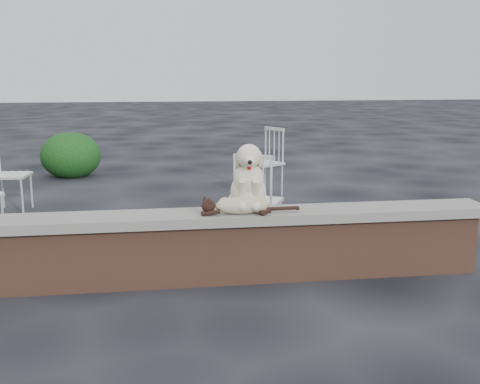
{
  "coord_description": "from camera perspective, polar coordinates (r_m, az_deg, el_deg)",
  "views": [
    {
      "loc": [
        0.34,
        -4.46,
        1.69
      ],
      "look_at": [
        1.01,
        0.2,
        0.7
      ],
      "focal_mm": 42.55,
      "sensor_mm": 36.0,
      "label": 1
    }
  ],
  "objects": [
    {
      "name": "chair_d",
      "position": [
        7.93,
        2.42,
        3.02
      ],
      "size": [
        0.77,
        0.77,
        0.94
      ],
      "primitive_type": null,
      "rotation": [
        0.0,
        0.0,
        -1.03
      ],
      "color": "white",
      "rests_on": "ground"
    },
    {
      "name": "capstone",
      "position": [
        4.61,
        -12.2,
        -2.82
      ],
      "size": [
        6.2,
        0.4,
        0.08
      ],
      "primitive_type": "cube",
      "color": "slate",
      "rests_on": "brick_wall"
    },
    {
      "name": "ground",
      "position": [
        4.78,
        -11.91,
        -9.1
      ],
      "size": [
        60.0,
        60.0,
        0.0
      ],
      "primitive_type": "plane",
      "color": "black",
      "rests_on": "ground"
    },
    {
      "name": "chair_e",
      "position": [
        7.54,
        -22.03,
        1.7
      ],
      "size": [
        0.61,
        0.61,
        0.94
      ],
      "primitive_type": null,
      "rotation": [
        0.0,
        0.0,
        1.47
      ],
      "color": "white",
      "rests_on": "ground"
    },
    {
      "name": "brick_wall",
      "position": [
        4.69,
        -12.04,
        -6.25
      ],
      "size": [
        6.0,
        0.3,
        0.5
      ],
      "primitive_type": "cube",
      "color": "brown",
      "rests_on": "ground"
    },
    {
      "name": "dog",
      "position": [
        4.66,
        0.84,
        1.66
      ],
      "size": [
        0.42,
        0.53,
        0.57
      ],
      "primitive_type": null,
      "rotation": [
        0.0,
        0.0,
        -0.11
      ],
      "color": "beige",
      "rests_on": "capstone"
    },
    {
      "name": "chair_c",
      "position": [
        5.57,
        1.84,
        -0.76
      ],
      "size": [
        0.75,
        0.75,
        0.94
      ],
      "primitive_type": null,
      "rotation": [
        0.0,
        0.0,
        2.68
      ],
      "color": "white",
      "rests_on": "ground"
    },
    {
      "name": "cat",
      "position": [
        4.54,
        0.13,
        -1.23
      ],
      "size": [
        0.96,
        0.33,
        0.16
      ],
      "primitive_type": null,
      "rotation": [
        0.0,
        0.0,
        -0.11
      ],
      "color": "tan",
      "rests_on": "capstone"
    }
  ]
}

